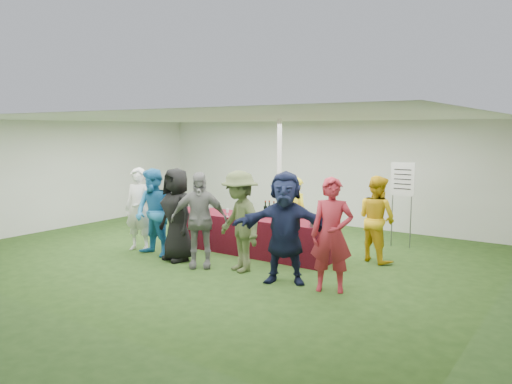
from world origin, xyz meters
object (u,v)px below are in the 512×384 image
Objects in this scene: customer_3 at (199,220)px; customer_5 at (285,227)px; customer_1 at (154,213)px; customer_6 at (332,235)px; customer_4 at (240,221)px; serving_table at (248,234)px; wine_list_sign at (402,186)px; dump_bucket at (317,222)px; customer_2 at (177,215)px; customer_0 at (139,209)px; staff_pourer at (297,215)px; staff_back at (377,219)px.

customer_3 is 0.95× the size of customer_5.
customer_6 reaches higher than customer_1.
customer_5 is at bearing 17.77° from customer_4.
wine_list_sign is at bearing 42.71° from serving_table.
dump_bucket is 0.15× the size of customer_2.
dump_bucket is at bearing -1.41° from customer_0.
serving_table is at bearing 51.56° from customer_3.
dump_bucket is 3.20m from customer_1.
staff_pourer is 1.59m from staff_back.
customer_4 reaches higher than customer_6.
customer_3 is at bearing 64.61° from staff_back.
customer_5 reaches higher than customer_2.
serving_table is 2.04× the size of customer_6.
customer_1 is at bearing -136.97° from wine_list_sign.
customer_0 is at bearing 169.49° from customer_1.
staff_back is 2.08m from customer_6.
customer_1 is at bearing 140.58° from customer_3.
customer_4 reaches higher than customer_1.
customer_3 is 2.57m from customer_6.
wine_list_sign is 3.82m from customer_4.
customer_0 is at bearing -172.49° from customer_2.
customer_4 is (2.62, -0.06, 0.03)m from customer_0.
staff_back is at bearing 70.94° from customer_6.
customer_4 is (0.67, -1.17, 0.51)m from serving_table.
serving_table is 3.39m from wine_list_sign.
wine_list_sign is 3.59m from customer_5.
customer_4 is 1.81m from customer_6.
customer_3 is at bearing -124.68° from wine_list_sign.
customer_4 is at bearing -117.06° from wine_list_sign.
wine_list_sign is at bearing 73.55° from dump_bucket.
staff_pourer is (0.83, 0.52, 0.40)m from serving_table.
staff_pourer is 2.82m from customer_1.
serving_table is at bearing 131.63° from customer_6.
customer_6 is (0.80, -1.03, 0.04)m from dump_bucket.
customer_5 is at bearing 14.27° from customer_2.
customer_1 is at bearing 58.77° from staff_pourer.
customer_5 is at bearing -17.85° from customer_0.
customer_4 is at bearing -19.22° from customer_3.
customer_0 is at bearing -166.19° from dump_bucket.
staff_back is at bearing 7.09° from customer_3.
customer_2 is at bearing 158.67° from customer_6.
customer_3 is at bearing -146.69° from dump_bucket.
customer_1 is at bearing -160.70° from dump_bucket.
staff_back is (-0.01, -1.38, -0.50)m from wine_list_sign.
customer_5 reaches higher than staff_pourer.
dump_bucket is 0.16× the size of staff_back.
serving_table is 2.56m from staff_back.
wine_list_sign reaches higher than customer_3.
customer_4 is at bearing -136.72° from dump_bucket.
customer_4 reaches higher than customer_2.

